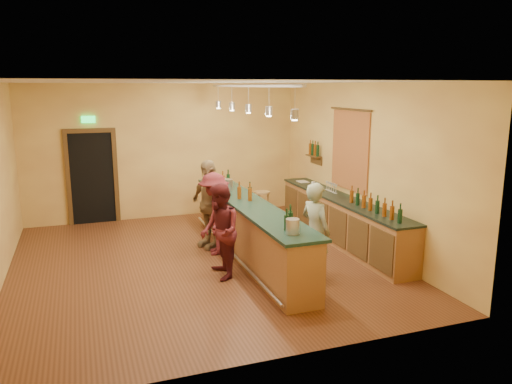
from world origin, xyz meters
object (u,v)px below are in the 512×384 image
object	(u,v)px
back_counter	(341,220)
bartender	(315,231)
customer_c	(214,214)
tasting_bar	(249,225)
bar_stool	(262,197)
customer_a	(220,232)
customer_b	(209,204)

from	to	relation	value
back_counter	bartender	xyz separation A→B (m)	(-1.37, -1.57, 0.33)
bartender	customer_c	bearing A→B (deg)	15.98
back_counter	bartender	world-z (taller)	bartender
back_counter	tasting_bar	distance (m)	2.06
tasting_bar	bartender	xyz separation A→B (m)	(0.67, -1.39, 0.21)
bartender	bar_stool	world-z (taller)	bartender
customer_a	customer_c	bearing A→B (deg)	172.58
bartender	customer_c	size ratio (longest dim) A/B	1.04
customer_c	customer_a	bearing A→B (deg)	-0.21
customer_b	bar_stool	xyz separation A→B (m)	(1.63, 1.38, -0.28)
back_counter	customer_c	xyz separation A→B (m)	(-2.59, 0.23, 0.29)
back_counter	bar_stool	size ratio (longest dim) A/B	6.20
back_counter	bartender	bearing A→B (deg)	-131.13
back_counter	customer_c	bearing A→B (deg)	174.96
bartender	customer_b	bearing A→B (deg)	10.76
customer_b	bar_stool	world-z (taller)	customer_b
bartender	customer_a	size ratio (longest dim) A/B	1.02
tasting_bar	bar_stool	world-z (taller)	tasting_bar
tasting_bar	customer_a	size ratio (longest dim) A/B	3.20
back_counter	customer_c	distance (m)	2.62
bartender	customer_b	distance (m)	2.52
customer_a	customer_c	world-z (taller)	customer_a
tasting_bar	customer_b	bearing A→B (deg)	123.85
tasting_bar	customer_b	distance (m)	1.02
bar_stool	back_counter	bearing A→B (deg)	-64.51
bar_stool	tasting_bar	bearing A→B (deg)	-116.16
customer_a	customer_c	size ratio (longest dim) A/B	1.02
bartender	customer_a	bearing A→B (deg)	50.43
back_counter	tasting_bar	world-z (taller)	tasting_bar
back_counter	tasting_bar	xyz separation A→B (m)	(-2.05, -0.18, 0.12)
back_counter	customer_a	distance (m)	3.01
bartender	customer_c	xyz separation A→B (m)	(-1.22, 1.80, -0.03)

